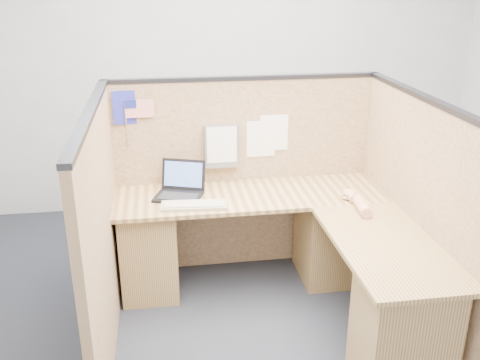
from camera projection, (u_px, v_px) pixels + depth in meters
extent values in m
plane|color=#1F232C|center=(267.00, 335.00, 3.52)|extent=(5.00, 5.00, 0.00)
plane|color=#A9ABAF|center=(223.00, 66.00, 5.09)|extent=(5.00, 0.00, 5.00)
cube|color=brown|center=(243.00, 176.00, 4.17)|extent=(2.05, 0.05, 1.50)
cube|color=#232328|center=(244.00, 78.00, 3.89)|extent=(2.05, 0.06, 0.03)
cube|color=brown|center=(102.00, 237.00, 3.20)|extent=(0.05, 1.80, 1.50)
cube|color=#232328|center=(89.00, 112.00, 2.92)|extent=(0.06, 1.80, 0.03)
cube|color=brown|center=(416.00, 216.00, 3.48)|extent=(0.05, 1.80, 1.50)
cube|color=#232328|center=(432.00, 100.00, 3.21)|extent=(0.06, 1.80, 0.03)
cube|color=brown|center=(250.00, 196.00, 3.88)|extent=(1.95, 0.60, 0.03)
cube|color=brown|center=(387.00, 246.00, 3.17)|extent=(0.60, 1.15, 0.03)
cube|color=brown|center=(149.00, 248.00, 3.91)|extent=(0.40, 0.50, 0.70)
cube|color=brown|center=(327.00, 235.00, 4.10)|extent=(0.40, 0.50, 0.70)
cube|color=brown|center=(404.00, 330.00, 3.01)|extent=(0.50, 0.40, 0.70)
cube|color=black|center=(178.00, 197.00, 3.81)|extent=(0.38, 0.33, 0.02)
cube|color=black|center=(177.00, 174.00, 3.91)|extent=(0.33, 0.17, 0.22)
cube|color=#384F8B|center=(177.00, 175.00, 3.90)|extent=(0.28, 0.14, 0.18)
cube|color=gray|center=(194.00, 206.00, 3.66)|extent=(0.46, 0.19, 0.02)
cube|color=silver|center=(194.00, 204.00, 3.65)|extent=(0.42, 0.16, 0.01)
ellipsoid|color=silver|center=(349.00, 196.00, 3.78)|extent=(0.12, 0.09, 0.05)
ellipsoid|color=tan|center=(350.00, 193.00, 3.77)|extent=(0.09, 0.11, 0.05)
cylinder|color=tan|center=(353.00, 198.00, 3.73)|extent=(0.06, 0.05, 0.06)
cylinder|color=tan|center=(362.00, 206.00, 3.59)|extent=(0.10, 0.27, 0.08)
cube|color=#22289F|center=(126.00, 108.00, 3.81)|extent=(0.18, 0.02, 0.24)
cylinder|color=olive|center=(126.00, 124.00, 3.84)|extent=(0.01, 0.01, 0.36)
cube|color=red|center=(140.00, 108.00, 3.82)|extent=(0.20, 0.00, 0.13)
cube|color=navy|center=(130.00, 104.00, 3.79)|extent=(0.08, 0.00, 0.06)
cube|color=slate|center=(221.00, 146.00, 4.00)|extent=(0.25, 0.05, 0.33)
cube|color=white|center=(222.00, 145.00, 3.97)|extent=(0.22, 0.01, 0.28)
cube|color=white|center=(261.00, 139.00, 4.05)|extent=(0.22, 0.01, 0.28)
cube|color=white|center=(274.00, 133.00, 4.05)|extent=(0.22, 0.00, 0.28)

